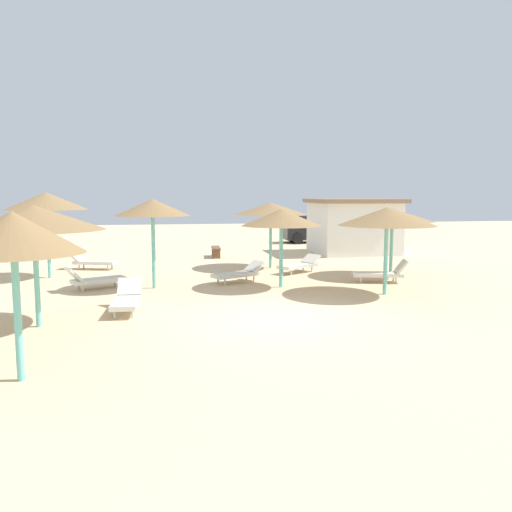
{
  "coord_description": "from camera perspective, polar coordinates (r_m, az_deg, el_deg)",
  "views": [
    {
      "loc": [
        -2.63,
        -11.95,
        3.05
      ],
      "look_at": [
        0.0,
        3.0,
        1.2
      ],
      "focal_mm": 35.8,
      "sensor_mm": 36.0,
      "label": 1
    }
  ],
  "objects": [
    {
      "name": "ground_plane",
      "position": [
        12.61,
        2.38,
        -7.06
      ],
      "size": [
        80.0,
        80.0,
        0.0
      ],
      "primitive_type": "plane",
      "color": "beige"
    },
    {
      "name": "parasol_0",
      "position": [
        12.57,
        -23.61,
        3.92
      ],
      "size": [
        3.14,
        3.14,
        2.8
      ],
      "color": "#6BC6BC",
      "rests_on": "ground"
    },
    {
      "name": "parasol_1",
      "position": [
        16.71,
        -11.5,
        5.3
      ],
      "size": [
        2.4,
        2.4,
        2.9
      ],
      "color": "#6BC6BC",
      "rests_on": "ground"
    },
    {
      "name": "parasol_2",
      "position": [
        21.0,
        1.65,
        5.28
      ],
      "size": [
        2.99,
        2.99,
        2.7
      ],
      "color": "#6BC6BC",
      "rests_on": "ground"
    },
    {
      "name": "parasol_3",
      "position": [
        16.59,
        2.84,
        4.29
      ],
      "size": [
        2.61,
        2.61,
        2.57
      ],
      "color": "#6BC6BC",
      "rests_on": "ground"
    },
    {
      "name": "parasol_4",
      "position": [
        19.9,
        -22.38,
        5.61
      ],
      "size": [
        2.86,
        2.86,
        3.11
      ],
      "color": "#6BC6BC",
      "rests_on": "ground"
    },
    {
      "name": "parasol_5",
      "position": [
        15.87,
        14.42,
        4.28
      ],
      "size": [
        2.94,
        2.94,
        2.65
      ],
      "color": "#6BC6BC",
      "rests_on": "ground"
    },
    {
      "name": "parasol_6",
      "position": [
        8.98,
        -25.53,
        2.3
      ],
      "size": [
        2.23,
        2.23,
        2.78
      ],
      "color": "#6BC6BC",
      "rests_on": "ground"
    },
    {
      "name": "parasol_7",
      "position": [
        19.5,
        15.0,
        4.42
      ],
      "size": [
        2.98,
        2.98,
        2.52
      ],
      "color": "#6BC6BC",
      "rests_on": "ground"
    },
    {
      "name": "lounger_0",
      "position": [
        13.75,
        -14.22,
        -4.71
      ],
      "size": [
        0.73,
        1.9,
        0.77
      ],
      "color": "silver",
      "rests_on": "ground"
    },
    {
      "name": "lounger_1",
      "position": [
        17.21,
        -17.56,
        -2.5
      ],
      "size": [
        1.95,
        1.4,
        0.77
      ],
      "color": "silver",
      "rests_on": "ground"
    },
    {
      "name": "lounger_2",
      "position": [
        19.93,
        4.92,
        -0.97
      ],
      "size": [
        1.94,
        1.6,
        0.66
      ],
      "color": "silver",
      "rests_on": "ground"
    },
    {
      "name": "lounger_3",
      "position": [
        17.71,
        -1.87,
        -1.94
      ],
      "size": [
        1.98,
        1.43,
        0.69
      ],
      "color": "silver",
      "rests_on": "ground"
    },
    {
      "name": "lounger_4",
      "position": [
        21.8,
        -17.84,
        -0.59
      ],
      "size": [
        1.99,
        1.12,
        0.72
      ],
      "color": "silver",
      "rests_on": "ground"
    },
    {
      "name": "lounger_5",
      "position": [
        18.2,
        13.83,
        -1.87
      ],
      "size": [
        1.95,
        1.06,
        0.8
      ],
      "color": "silver",
      "rests_on": "ground"
    },
    {
      "name": "bench_0",
      "position": [
        24.81,
        -4.5,
        0.67
      ],
      "size": [
        0.47,
        1.52,
        0.49
      ],
      "color": "brown",
      "rests_on": "ground"
    },
    {
      "name": "parked_car",
      "position": [
        32.38,
        6.56,
        2.97
      ],
      "size": [
        4.0,
        1.99,
        1.72
      ],
      "color": "black",
      "rests_on": "ground"
    },
    {
      "name": "beach_cabana",
      "position": [
        26.85,
        10.8,
        3.35
      ],
      "size": [
        4.33,
        4.06,
        2.8
      ],
      "color": "white",
      "rests_on": "ground"
    }
  ]
}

